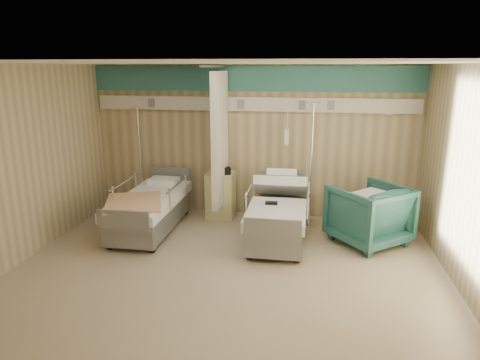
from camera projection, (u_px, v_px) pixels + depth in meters
name	position (u px, v px, depth m)	size (l,w,h in m)	color
ground	(227.00, 271.00, 5.95)	(6.00, 5.00, 0.00)	gray
room_walls	(227.00, 136.00, 5.72)	(6.04, 5.04, 2.82)	tan
bed_right	(278.00, 220.00, 7.01)	(1.00, 2.16, 0.63)	silver
bed_left	(150.00, 213.00, 7.36)	(1.00, 2.16, 0.63)	silver
bedside_cabinet	(221.00, 195.00, 8.03)	(0.50, 0.48, 0.85)	#D2CF83
visitor_armchair	(369.00, 214.00, 6.79)	(1.03, 1.06, 0.97)	#21524B
waffle_blanket	(374.00, 184.00, 6.61)	(0.56, 0.50, 0.06)	silver
iv_stand_right	(309.00, 201.00, 7.61)	(0.39, 0.39, 2.18)	silver
iv_stand_left	(142.00, 192.00, 8.22)	(0.37, 0.37, 2.05)	silver
call_remote	(271.00, 203.00, 6.81)	(0.19, 0.09, 0.04)	black
tan_blanket	(134.00, 202.00, 6.85)	(0.86, 1.08, 0.04)	tan
toiletry_bag	(224.00, 171.00, 7.81)	(0.24, 0.15, 0.13)	black
white_cup	(215.00, 170.00, 7.88)	(0.09, 0.09, 0.13)	white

